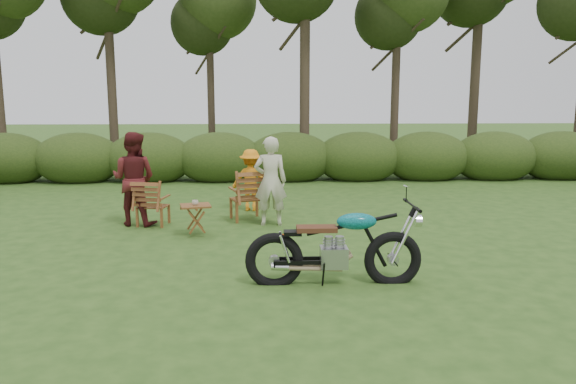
{
  "coord_description": "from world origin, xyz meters",
  "views": [
    {
      "loc": [
        -0.75,
        -7.04,
        2.45
      ],
      "look_at": [
        -0.36,
        1.81,
        0.9
      ],
      "focal_mm": 35.0,
      "sensor_mm": 36.0,
      "label": 1
    }
  ],
  "objects_px": {
    "adult_b": "(136,225)",
    "child": "(251,210)",
    "motorcycle": "(333,283)",
    "cup": "(195,203)",
    "lawn_chair_right": "(247,220)",
    "adult_a": "(271,225)",
    "lawn_chair_left": "(154,225)",
    "side_table": "(196,220)"
  },
  "relations": [
    {
      "from": "lawn_chair_left",
      "to": "child",
      "type": "bearing_deg",
      "value": -134.48
    },
    {
      "from": "lawn_chair_left",
      "to": "adult_a",
      "type": "distance_m",
      "value": 2.22
    },
    {
      "from": "side_table",
      "to": "adult_a",
      "type": "distance_m",
      "value": 1.54
    },
    {
      "from": "lawn_chair_left",
      "to": "side_table",
      "type": "bearing_deg",
      "value": 147.83
    },
    {
      "from": "lawn_chair_right",
      "to": "lawn_chair_left",
      "type": "height_order",
      "value": "lawn_chair_right"
    },
    {
      "from": "motorcycle",
      "to": "lawn_chair_left",
      "type": "bearing_deg",
      "value": 131.27
    },
    {
      "from": "lawn_chair_left",
      "to": "side_table",
      "type": "height_order",
      "value": "side_table"
    },
    {
      "from": "cup",
      "to": "adult_a",
      "type": "height_order",
      "value": "adult_a"
    },
    {
      "from": "adult_a",
      "to": "child",
      "type": "xyz_separation_m",
      "value": [
        -0.4,
        1.36,
        0.0
      ]
    },
    {
      "from": "lawn_chair_left",
      "to": "adult_b",
      "type": "bearing_deg",
      "value": 0.55
    },
    {
      "from": "side_table",
      "to": "adult_b",
      "type": "height_order",
      "value": "adult_b"
    },
    {
      "from": "lawn_chair_right",
      "to": "adult_a",
      "type": "xyz_separation_m",
      "value": [
        0.46,
        -0.46,
        0.0
      ]
    },
    {
      "from": "motorcycle",
      "to": "child",
      "type": "relative_size",
      "value": 1.67
    },
    {
      "from": "side_table",
      "to": "adult_b",
      "type": "xyz_separation_m",
      "value": [
        -1.25,
        0.88,
        -0.27
      ]
    },
    {
      "from": "lawn_chair_left",
      "to": "adult_b",
      "type": "xyz_separation_m",
      "value": [
        -0.35,
        0.06,
        0.0
      ]
    },
    {
      "from": "child",
      "to": "side_table",
      "type": "bearing_deg",
      "value": 77.35
    },
    {
      "from": "lawn_chair_right",
      "to": "lawn_chair_left",
      "type": "distance_m",
      "value": 1.8
    },
    {
      "from": "side_table",
      "to": "cup",
      "type": "distance_m",
      "value": 0.32
    },
    {
      "from": "side_table",
      "to": "adult_b",
      "type": "distance_m",
      "value": 1.55
    },
    {
      "from": "cup",
      "to": "child",
      "type": "bearing_deg",
      "value": 66.43
    },
    {
      "from": "adult_a",
      "to": "adult_b",
      "type": "bearing_deg",
      "value": -3.5
    },
    {
      "from": "adult_b",
      "to": "child",
      "type": "bearing_deg",
      "value": -136.9
    },
    {
      "from": "motorcycle",
      "to": "lawn_chair_right",
      "type": "relative_size",
      "value": 2.18
    },
    {
      "from": "motorcycle",
      "to": "lawn_chair_left",
      "type": "distance_m",
      "value": 4.56
    },
    {
      "from": "motorcycle",
      "to": "child",
      "type": "distance_m",
      "value": 4.88
    },
    {
      "from": "lawn_chair_right",
      "to": "child",
      "type": "height_order",
      "value": "child"
    },
    {
      "from": "lawn_chair_left",
      "to": "cup",
      "type": "relative_size",
      "value": 7.86
    },
    {
      "from": "cup",
      "to": "adult_a",
      "type": "bearing_deg",
      "value": 30.08
    },
    {
      "from": "side_table",
      "to": "cup",
      "type": "relative_size",
      "value": 4.92
    },
    {
      "from": "motorcycle",
      "to": "cup",
      "type": "bearing_deg",
      "value": 129.11
    },
    {
      "from": "lawn_chair_left",
      "to": "cup",
      "type": "bearing_deg",
      "value": 147.16
    },
    {
      "from": "cup",
      "to": "adult_a",
      "type": "relative_size",
      "value": 0.07
    },
    {
      "from": "lawn_chair_right",
      "to": "side_table",
      "type": "distance_m",
      "value": 1.51
    },
    {
      "from": "lawn_chair_left",
      "to": "cup",
      "type": "xyz_separation_m",
      "value": [
        0.9,
        -0.84,
        0.59
      ]
    },
    {
      "from": "adult_a",
      "to": "child",
      "type": "bearing_deg",
      "value": -74.43
    },
    {
      "from": "adult_b",
      "to": "child",
      "type": "relative_size",
      "value": 1.35
    },
    {
      "from": "lawn_chair_right",
      "to": "adult_a",
      "type": "height_order",
      "value": "adult_a"
    },
    {
      "from": "lawn_chair_right",
      "to": "motorcycle",
      "type": "bearing_deg",
      "value": 90.46
    },
    {
      "from": "adult_a",
      "to": "adult_b",
      "type": "distance_m",
      "value": 2.57
    },
    {
      "from": "motorcycle",
      "to": "cup",
      "type": "xyz_separation_m",
      "value": [
        -2.1,
        2.61,
        0.59
      ]
    },
    {
      "from": "lawn_chair_right",
      "to": "adult_b",
      "type": "distance_m",
      "value": 2.13
    },
    {
      "from": "lawn_chair_right",
      "to": "cup",
      "type": "relative_size",
      "value": 8.98
    }
  ]
}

